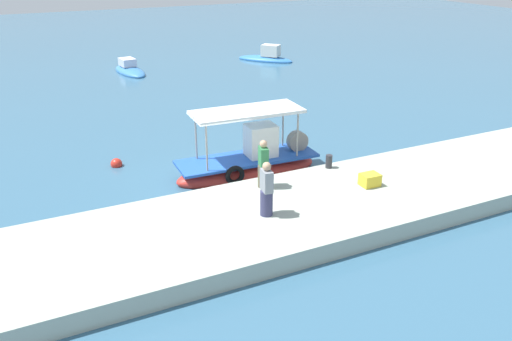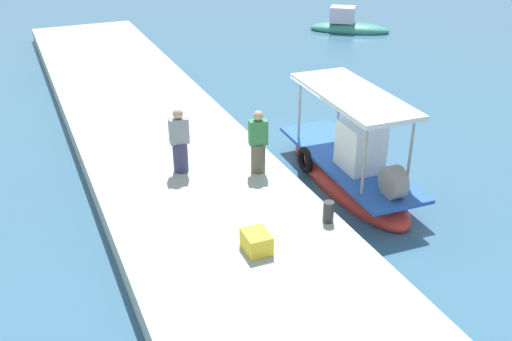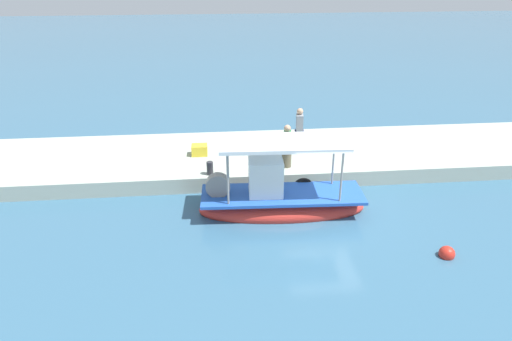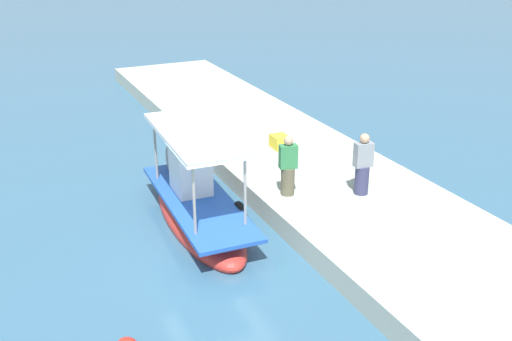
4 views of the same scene
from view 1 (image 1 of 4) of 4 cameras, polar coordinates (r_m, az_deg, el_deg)
The scene contains 10 objects.
ground_plane at distance 19.57m, azimuth -4.94°, elevation -1.14°, with size 120.00×120.00×0.00m, color #36627E.
dock_quay at distance 16.06m, azimuth 0.36°, elevation -5.63°, with size 36.00×4.87×0.59m, color #A8B2A3.
main_fishing_boat at distance 19.89m, azimuth -0.70°, elevation 0.85°, with size 5.66×1.89×2.91m.
fisherman_near_bollard at distance 15.50m, azimuth 1.16°, elevation -2.30°, with size 0.42×0.51×1.72m.
fisherman_by_crate at distance 17.33m, azimuth 0.81°, elevation 0.49°, with size 0.44×0.52×1.67m.
mooring_bollard at distance 19.23m, azimuth 7.97°, elevation 0.99°, with size 0.24×0.24×0.50m, color #2D2D33.
cargo_crate at distance 18.06m, azimuth 12.33°, elevation -0.99°, with size 0.63×0.50×0.42m, color gold.
marker_buoy at distance 21.51m, azimuth -15.00°, elevation 0.70°, with size 0.46×0.46×0.46m.
moored_boat_near at distance 40.83m, azimuth 1.14°, elevation 12.19°, with size 3.96×4.28×1.48m.
moored_boat_far at distance 37.88m, azimuth -13.62°, elevation 10.58°, with size 2.00×4.27×1.17m.
Camera 1 is at (-6.21, -16.72, 8.06)m, focal length 36.62 mm.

